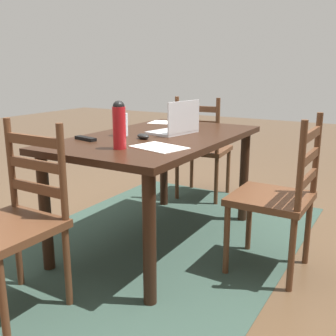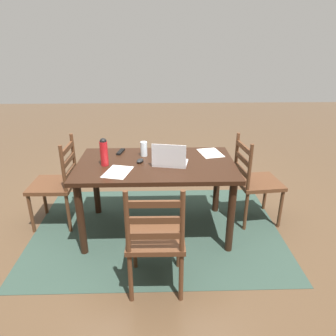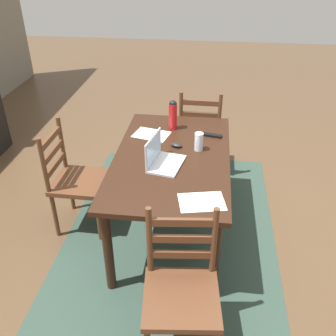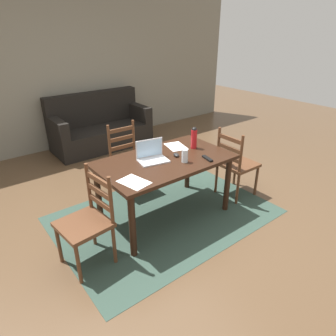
% 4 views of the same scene
% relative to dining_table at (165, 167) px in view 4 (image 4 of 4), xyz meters
% --- Properties ---
extents(ground_plane, '(14.00, 14.00, 0.00)m').
position_rel_dining_table_xyz_m(ground_plane, '(0.00, 0.00, -0.66)').
color(ground_plane, brown).
extents(area_rug, '(2.55, 1.79, 0.01)m').
position_rel_dining_table_xyz_m(area_rug, '(0.00, 0.00, -0.66)').
color(area_rug, '#2D4238').
rests_on(area_rug, ground).
extents(wall_back, '(8.00, 0.12, 2.70)m').
position_rel_dining_table_xyz_m(wall_back, '(0.00, 3.11, 0.69)').
color(wall_back, gray).
rests_on(wall_back, ground).
extents(dining_table, '(1.53, 0.90, 0.76)m').
position_rel_dining_table_xyz_m(dining_table, '(0.00, 0.00, 0.00)').
color(dining_table, black).
rests_on(dining_table, ground).
extents(chair_far_head, '(0.45, 0.45, 0.95)m').
position_rel_dining_table_xyz_m(chair_far_head, '(0.00, 0.82, -0.20)').
color(chair_far_head, '#56331E').
rests_on(chair_far_head, ground).
extents(chair_left_near, '(0.48, 0.48, 0.95)m').
position_rel_dining_table_xyz_m(chair_left_near, '(-1.05, -0.18, -0.20)').
color(chair_left_near, '#56331E').
rests_on(chair_left_near, ground).
extents(chair_right_near, '(0.45, 0.45, 0.95)m').
position_rel_dining_table_xyz_m(chair_right_near, '(1.05, -0.18, -0.20)').
color(chair_right_near, '#56331E').
rests_on(chair_right_near, ground).
extents(couch, '(1.80, 0.80, 1.00)m').
position_rel_dining_table_xyz_m(couch, '(0.45, 2.64, -0.31)').
color(couch, black).
rests_on(couch, ground).
extents(laptop, '(0.36, 0.28, 0.23)m').
position_rel_dining_table_xyz_m(laptop, '(-0.13, 0.07, 0.16)').
color(laptop, silver).
rests_on(laptop, dining_table).
extents(water_bottle, '(0.07, 0.07, 0.27)m').
position_rel_dining_table_xyz_m(water_bottle, '(0.48, 0.05, 0.24)').
color(water_bottle, red).
rests_on(water_bottle, dining_table).
extents(drinking_glass, '(0.07, 0.07, 0.15)m').
position_rel_dining_table_xyz_m(drinking_glass, '(0.12, -0.20, 0.17)').
color(drinking_glass, silver).
rests_on(drinking_glass, dining_table).
extents(computer_mouse, '(0.09, 0.11, 0.03)m').
position_rel_dining_table_xyz_m(computer_mouse, '(0.15, -0.02, 0.11)').
color(computer_mouse, black).
rests_on(computer_mouse, dining_table).
extents(tv_remote, '(0.08, 0.18, 0.02)m').
position_rel_dining_table_xyz_m(tv_remote, '(0.37, -0.30, 0.11)').
color(tv_remote, black).
rests_on(tv_remote, dining_table).
extents(paper_stack_left, '(0.27, 0.33, 0.00)m').
position_rel_dining_table_xyz_m(paper_stack_left, '(-0.57, -0.26, 0.10)').
color(paper_stack_left, white).
rests_on(paper_stack_left, dining_table).
extents(paper_stack_right, '(0.28, 0.34, 0.00)m').
position_rel_dining_table_xyz_m(paper_stack_right, '(0.34, 0.22, 0.10)').
color(paper_stack_right, white).
rests_on(paper_stack_right, dining_table).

